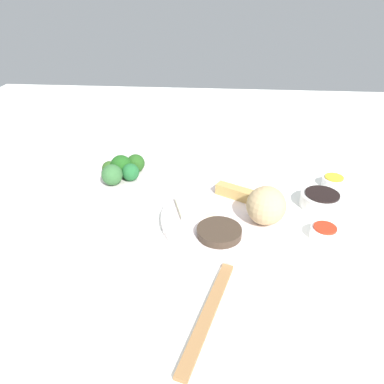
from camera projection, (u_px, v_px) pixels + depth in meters
The scene contains 19 objects.
tabletop at pixel (225, 221), 0.82m from camera, with size 2.20×2.20×0.02m, color white.
main_plate at pixel (229, 218), 0.80m from camera, with size 0.29×0.29×0.02m, color white.
rice_scoop at pixel (266, 206), 0.75m from camera, with size 0.08×0.08×0.08m, color tan.
spring_roll at pixel (238, 193), 0.85m from camera, with size 0.10×0.03×0.03m, color tan.
crab_rangoon_wonton at pixel (195, 207), 0.81m from camera, with size 0.08×0.08×0.01m, color beige.
stir_fry_heap at pixel (219, 232), 0.73m from camera, with size 0.09×0.09×0.02m, color #3F3125.
broccoli_plate at pixel (122, 179), 0.96m from camera, with size 0.22×0.22×0.01m, color white.
broccoli_floret_0 at pixel (121, 166), 0.94m from camera, with size 0.06×0.06×0.06m, color #1F591B.
broccoli_floret_1 at pixel (136, 163), 0.96m from camera, with size 0.05×0.05×0.05m, color #25571C.
broccoli_floret_2 at pixel (109, 168), 0.95m from camera, with size 0.04×0.04×0.04m, color #2E581F.
broccoli_floret_3 at pixel (112, 175), 0.90m from camera, with size 0.05×0.05×0.05m, color #356A36.
broccoli_floret_4 at pixel (130, 172), 0.92m from camera, with size 0.04×0.04×0.04m, color #216430.
soy_sauce_bowl at pixel (321, 201), 0.85m from camera, with size 0.09×0.09×0.03m, color white.
soy_sauce_bowl_liquid at pixel (322, 194), 0.84m from camera, with size 0.08×0.08×0.00m, color black.
sauce_ramekin_sweet_and_sour at pixel (324, 233), 0.74m from camera, with size 0.06×0.06×0.02m, color white.
sauce_ramekin_sweet_and_sour_liquid at pixel (325, 228), 0.74m from camera, with size 0.05×0.05×0.00m, color red.
sauce_ramekin_hot_mustard at pixel (333, 182), 0.93m from camera, with size 0.06×0.06×0.02m, color white.
sauce_ramekin_hot_mustard_liquid at pixel (334, 177), 0.92m from camera, with size 0.05×0.05×0.00m, color gold.
chopsticks_pair at pixel (208, 314), 0.57m from camera, with size 0.24×0.02×0.01m, color #A37344.
Camera 1 is at (-0.02, -0.68, 0.48)m, focal length 34.37 mm.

